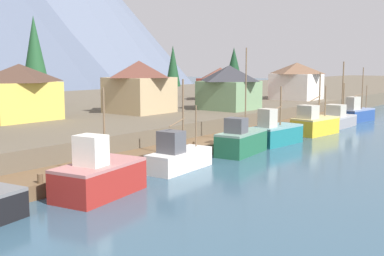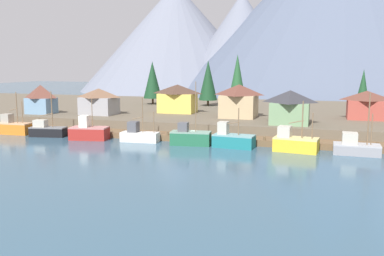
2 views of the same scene
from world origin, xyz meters
name	(u,v)px [view 1 (image 1 of 2)]	position (x,y,z in m)	size (l,w,h in m)	color
ground_plane	(87,138)	(0.00, 20.00, -0.50)	(400.00, 400.00, 1.00)	#335166
dock	(205,145)	(0.00, 1.99, 0.50)	(80.00, 4.00, 1.60)	brown
shoreline_bank	(29,117)	(0.00, 32.00, 1.25)	(400.00, 56.00, 2.50)	brown
fishing_boat_red	(99,176)	(-17.32, -2.27, 1.30)	(6.70, 4.16, 6.99)	maroon
fishing_boat_white	(178,157)	(-8.39, -1.53, 1.09)	(6.42, 2.80, 7.30)	silver
fishing_boat_green	(241,141)	(0.57, -1.81, 1.27)	(6.52, 3.31, 9.99)	#1E5B3D
fishing_boat_teal	(275,133)	(7.42, -1.77, 1.22)	(6.49, 3.30, 6.11)	#196B70
fishing_boat_yellow	(314,124)	(16.68, -2.04, 1.28)	(6.58, 3.80, 7.43)	gold
fishing_boat_grey	(337,119)	(24.98, -1.65, 1.11)	(6.30, 3.02, 8.76)	gray
fishing_boat_blue	(357,113)	(32.80, -1.64, 1.23)	(6.51, 3.11, 7.92)	navy
house_red	(220,83)	(28.18, 19.77, 5.22)	(7.03, 5.36, 5.32)	#9E4238
house_tan	(139,86)	(4.92, 15.74, 5.74)	(6.96, 7.06, 6.35)	tan
house_white	(296,81)	(36.63, 10.12, 5.63)	(6.96, 7.35, 6.14)	silver
house_green	(229,87)	(15.05, 9.26, 5.45)	(6.74, 6.67, 5.77)	#6B8E66
house_yellow	(20,92)	(-9.02, 19.51, 5.56)	(7.94, 5.02, 5.99)	gold
conifer_near_left	(173,66)	(28.37, 30.23, 8.01)	(2.70, 2.70, 9.20)	#4C3823
conifer_near_right	(35,55)	(1.32, 32.08, 9.60)	(4.04, 4.04, 12.50)	#4C3823
conifer_mid_right	(234,68)	(41.52, 25.83, 7.57)	(4.04, 4.04, 9.07)	#4C3823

